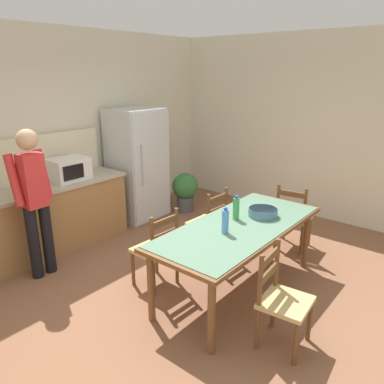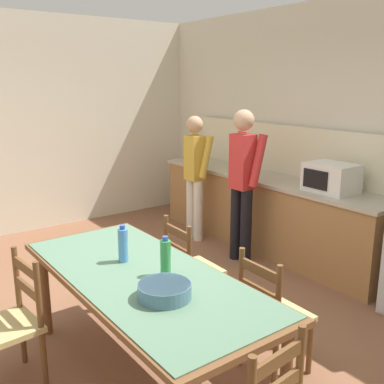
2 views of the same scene
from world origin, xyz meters
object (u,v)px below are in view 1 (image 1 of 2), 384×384
microwave (69,169)px  dining_table (239,232)px  chair_side_far_left (157,249)px  refrigerator (137,165)px  person_at_counter (34,197)px  serving_bowl (263,212)px  bottle_near_centre (225,221)px  chair_side_far_right (209,223)px  bottle_off_centre (236,208)px  potted_plant (185,189)px  chair_head_end (293,217)px  chair_side_near_left (282,300)px

microwave → dining_table: bearing=-81.1°
chair_side_far_left → refrigerator: bearing=-125.3°
person_at_counter → serving_bowl: bearing=-142.8°
bottle_near_centre → chair_side_far_right: size_ratio=0.30×
refrigerator → chair_side_far_right: bearing=-101.9°
bottle_near_centre → bottle_off_centre: bearing=17.4°
person_at_counter → potted_plant: person_at_counter is taller
bottle_near_centre → chair_side_far_right: bottle_near_centre is taller
serving_bowl → potted_plant: bearing=61.7°
serving_bowl → chair_side_far_right: bearing=83.0°
refrigerator → person_at_counter: size_ratio=1.02×
chair_head_end → chair_side_near_left: bearing=106.5°
microwave → person_at_counter: 0.94m
chair_head_end → potted_plant: (0.15, 2.04, -0.06)m
bottle_near_centre → chair_side_far_left: 0.91m
chair_side_far_right → chair_side_far_left: same height
refrigerator → chair_side_far_left: size_ratio=1.94×
microwave → potted_plant: bearing=-13.3°
bottle_near_centre → chair_side_far_left: size_ratio=0.30×
chair_side_near_left → chair_head_end: same height
chair_side_far_right → potted_plant: (1.03, 1.29, -0.06)m
refrigerator → chair_side_far_left: 2.21m
serving_bowl → chair_side_near_left: (-0.85, -0.69, -0.39)m
bottle_off_centre → bottle_near_centre: bearing=-162.6°
dining_table → potted_plant: dining_table is taller
person_at_counter → dining_table: bearing=-149.2°
refrigerator → chair_side_near_left: (-1.31, -3.22, -0.44)m
dining_table → chair_head_end: (1.36, 0.00, -0.26)m
chair_side_far_left → person_at_counter: person_at_counter is taller
chair_side_far_left → chair_side_near_left: bearing=92.4°
bottle_off_centre → potted_plant: bottle_off_centre is taller
microwave → serving_bowl: (0.76, -2.55, -0.22)m
microwave → dining_table: size_ratio=0.23×
microwave → chair_side_far_left: (-0.09, -1.74, -0.61)m
bottle_off_centre → chair_side_near_left: bottle_off_centre is taller
bottle_off_centre → person_at_counter: size_ratio=0.16×
chair_head_end → dining_table: bearing=84.2°
microwave → chair_head_end: bearing=-54.9°
bottle_off_centre → serving_bowl: bottle_off_centre is taller
chair_side_near_left → chair_side_far_right: 1.78m
potted_plant → refrigerator: bearing=147.4°
person_at_counter → bottle_near_centre: bearing=-155.3°
bottle_near_centre → chair_side_near_left: bearing=-105.8°
refrigerator → bottle_near_centre: bearing=-114.0°
chair_head_end → refrigerator: bearing=6.0°
microwave → serving_bowl: 2.67m
chair_side_far_right → person_at_counter: bearing=-34.9°
microwave → dining_table: microwave is taller
dining_table → chair_side_far_right: chair_side_far_right is taller
dining_table → bottle_near_centre: 0.33m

